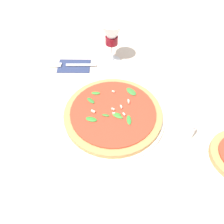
# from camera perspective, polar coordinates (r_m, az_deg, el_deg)

# --- Properties ---
(ground_plane) EXTENTS (6.00, 6.00, 0.00)m
(ground_plane) POSITION_cam_1_polar(r_m,az_deg,el_deg) (0.75, 0.19, -1.00)
(ground_plane) COLOR beige
(pizza_arugula_main) EXTENTS (0.35, 0.35, 0.05)m
(pizza_arugula_main) POSITION_cam_1_polar(r_m,az_deg,el_deg) (0.73, 0.00, -0.64)
(pizza_arugula_main) COLOR silver
(pizza_arugula_main) RESTS_ON ground_plane
(wine_glass) EXTENTS (0.09, 0.09, 0.17)m
(wine_glass) POSITION_cam_1_polar(r_m,az_deg,el_deg) (0.91, -0.10, 19.32)
(wine_glass) COLOR white
(wine_glass) RESTS_ON ground_plane
(napkin) EXTENTS (0.15, 0.11, 0.01)m
(napkin) POSITION_cam_1_polar(r_m,az_deg,el_deg) (0.95, -9.87, 11.80)
(napkin) COLOR navy
(napkin) RESTS_ON ground_plane
(fork) EXTENTS (0.20, 0.04, 0.00)m
(fork) POSITION_cam_1_polar(r_m,az_deg,el_deg) (0.95, -10.37, 12.02)
(fork) COLOR silver
(fork) RESTS_ON ground_plane
(shaker_pepper) EXTENTS (0.03, 0.03, 0.07)m
(shaker_pepper) POSITION_cam_1_polar(r_m,az_deg,el_deg) (0.72, 19.54, -4.50)
(shaker_pepper) COLOR silver
(shaker_pepper) RESTS_ON ground_plane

